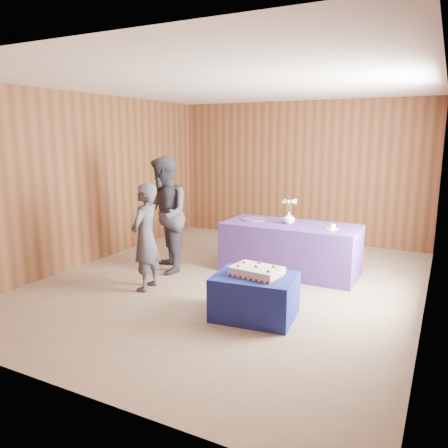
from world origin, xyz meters
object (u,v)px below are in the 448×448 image
Objects in this scene: vase at (289,218)px; guest_right at (164,215)px; sheet_cake at (257,271)px; cake_table at (255,296)px; serving_table at (290,248)px; guest_left at (145,237)px.

guest_right is (-1.67, -0.83, 0.04)m from vase.
guest_right reaches higher than sheet_cake.
cake_table is at bearing -82.86° from vase.
serving_table is 1.96m from guest_right.
guest_right is at bearing -154.21° from serving_table.
cake_table is at bearing -83.98° from serving_table.
vase is 0.13× the size of guest_left.
vase is at bearing 129.20° from guest_left.
guest_left is (-1.67, 0.19, 0.47)m from cake_table.
serving_table reaches higher than cake_table.
serving_table is at bearing 89.98° from cake_table.
guest_left reaches higher than serving_table.
cake_table is 0.51× the size of guest_right.
sheet_cake is at bearing 4.35° from cake_table.
guest_right is at bearing 147.06° from cake_table.
vase is at bearing 175.76° from serving_table.
guest_left reaches higher than sheet_cake.
vase is at bearing 91.10° from cake_table.
vase is 1.87m from guest_right.
serving_table is at bearing -4.23° from vase.
guest_left is at bearing -27.87° from guest_right.
guest_right reaches higher than guest_left.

